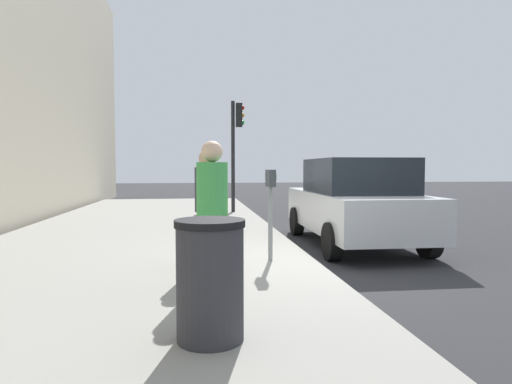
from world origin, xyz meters
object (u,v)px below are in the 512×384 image
object	(u,v)px
trash_bin	(210,280)
parked_sedan_near	(354,202)
pedestrian_bystander	(212,200)
pedestrian_at_meter	(208,199)
traffic_signal	(236,138)
parking_meter	(271,195)

from	to	relation	value
trash_bin	parked_sedan_near	bearing A→B (deg)	-32.15
trash_bin	pedestrian_bystander	bearing A→B (deg)	-2.75
parked_sedan_near	pedestrian_bystander	bearing A→B (deg)	136.19
pedestrian_bystander	trash_bin	bearing A→B (deg)	-146.62
pedestrian_at_meter	traffic_signal	world-z (taller)	traffic_signal
pedestrian_at_meter	pedestrian_bystander	distance (m)	0.92
parking_meter	pedestrian_bystander	bearing A→B (deg)	142.51
parked_sedan_near	traffic_signal	distance (m)	6.24
traffic_signal	trash_bin	size ratio (longest dim) A/B	3.56
pedestrian_bystander	traffic_signal	size ratio (longest dim) A/B	0.49
parking_meter	traffic_signal	world-z (taller)	traffic_signal
parking_meter	parked_sedan_near	xyz separation A→B (m)	(1.90, -2.06, -0.27)
pedestrian_bystander	parked_sedan_near	distance (m)	4.34
parking_meter	pedestrian_at_meter	xyz separation A→B (m)	(-0.31, 0.97, -0.03)
parked_sedan_near	trash_bin	xyz separation A→B (m)	(-4.91, 3.08, -0.24)
trash_bin	traffic_signal	bearing A→B (deg)	-6.39
pedestrian_at_meter	trash_bin	distance (m)	2.74
parking_meter	pedestrian_at_meter	world-z (taller)	pedestrian_at_meter
parked_sedan_near	traffic_signal	xyz separation A→B (m)	(5.70, 1.90, 1.68)
parked_sedan_near	traffic_signal	size ratio (longest dim) A/B	1.23
pedestrian_bystander	trash_bin	distance (m)	1.86
pedestrian_at_meter	parked_sedan_near	xyz separation A→B (m)	(2.21, -3.03, -0.24)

